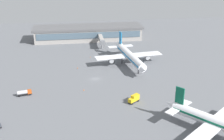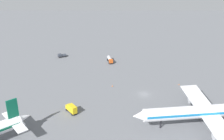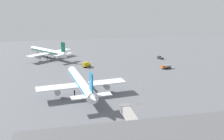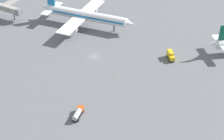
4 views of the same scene
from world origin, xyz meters
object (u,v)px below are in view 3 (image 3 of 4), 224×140
Objects in this scene: airplane_at_gate at (49,52)px; pushback_tractor at (160,57)px; airplane_taxiing at (81,83)px; catering_truck at (86,65)px; fuel_truck at (166,67)px; safety_cone_near_gate at (144,87)px; safety_cone_far_side at (138,104)px; safety_cone_mid_apron at (125,71)px.

airplane_at_gate is 80.24m from pushback_tractor.
airplane_taxiing is 47.74m from catering_truck.
fuel_truck is at bearing -159.59° from airplane_at_gate.
pushback_tractor is at bearing -25.12° from catering_truck.
airplane_at_gate is at bearing 90.85° from catering_truck.
safety_cone_near_gate is 1.00× the size of safety_cone_far_side.
pushback_tractor is 7.99× the size of safety_cone_far_side.
fuel_truck is (55.45, 33.01, -4.09)m from airplane_taxiing.
catering_truck reaches higher than safety_cone_far_side.
airplane_at_gate reaches higher than fuel_truck.
airplane_taxiing is at bearing 153.70° from airplane_at_gate.
safety_cone_mid_apron is (-26.95, -1.29, -1.09)m from fuel_truck.
pushback_tractor is at bearing 60.79° from safety_cone_near_gate.
safety_cone_far_side is (-8.62, -18.61, 0.00)m from safety_cone_near_gate.
fuel_truck is 59.99m from safety_cone_far_side.
airplane_taxiing reaches higher than safety_cone_near_gate.
safety_cone_mid_apron is (28.50, 31.71, -5.18)m from airplane_taxiing.
pushback_tractor is at bearing 61.83° from safety_cone_far_side.
airplane_at_gate is at bearing 4.92° from airplane_taxiing.
fuel_truck is 1.37× the size of pushback_tractor.
pushback_tractor is at bearing -140.82° from airplane_at_gate.
fuel_truck reaches higher than safety_cone_near_gate.
pushback_tractor is (78.20, -17.55, -3.99)m from airplane_at_gate.
airplane_at_gate reaches higher than safety_cone_near_gate.
airplane_at_gate reaches higher than safety_cone_far_side.
safety_cone_far_side is at bearing 163.84° from airplane_at_gate.
airplane_taxiing is at bearing -136.99° from catering_truck.
safety_cone_near_gate is at bearing -86.76° from safety_cone_mid_apron.
safety_cone_near_gate is at bearing 38.40° from fuel_truck.
airplane_taxiing is 42.95m from safety_cone_mid_apron.
airplane_taxiing is at bearing 18.47° from fuel_truck.
airplane_at_gate is at bearing 53.16° from pushback_tractor.
catering_truck is at bearing 78.45° from pushback_tractor.
safety_cone_mid_apron is (44.62, -45.02, -4.66)m from airplane_at_gate.
catering_truck reaches higher than pushback_tractor.
safety_cone_mid_apron is 1.00× the size of safety_cone_far_side.
safety_cone_mid_apron is at bearing -173.42° from airplane_at_gate.
safety_cone_near_gate is (46.30, -74.60, -4.66)m from airplane_at_gate.
pushback_tractor is 85.83m from safety_cone_far_side.
safety_cone_far_side is (13.92, -63.46, -1.40)m from catering_truck.
pushback_tractor is (6.62, 26.18, -0.42)m from fuel_truck.
airplane_at_gate is 62.70× the size of safety_cone_mid_apron.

